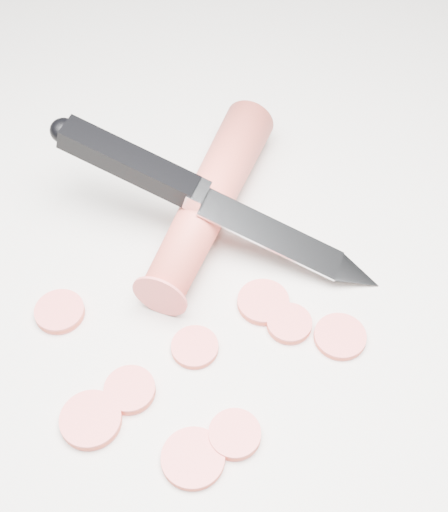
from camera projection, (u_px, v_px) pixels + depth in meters
ground at (172, 324)px, 0.50m from camera, size 2.40×2.40×0.00m
carrot at (210, 199)px, 0.55m from camera, size 0.18×0.14×0.04m
carrot_slice_0 at (193, 458)px, 0.44m from camera, size 0.04×0.04×0.01m
carrot_slice_1 at (235, 434)px, 0.45m from camera, size 0.03×0.03×0.01m
carrot_slice_2 at (195, 347)px, 0.49m from camera, size 0.03×0.03×0.01m
carrot_slice_3 at (263, 302)px, 0.51m from camera, size 0.04×0.04×0.01m
carrot_slice_4 at (340, 337)px, 0.49m from camera, size 0.04×0.04×0.01m
carrot_slice_5 at (130, 390)px, 0.47m from camera, size 0.03×0.03×0.01m
carrot_slice_6 at (289, 324)px, 0.50m from camera, size 0.03×0.03×0.01m
carrot_slice_7 at (91, 420)px, 0.45m from camera, size 0.04×0.04×0.01m
carrot_slice_8 at (60, 312)px, 0.50m from camera, size 0.03×0.03×0.01m
kitchen_knife at (216, 201)px, 0.52m from camera, size 0.18×0.23×0.08m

